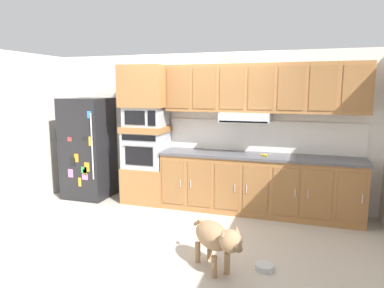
{
  "coord_description": "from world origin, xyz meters",
  "views": [
    {
      "loc": [
        1.6,
        -4.55,
        1.92
      ],
      "look_at": [
        0.13,
        0.01,
        1.16
      ],
      "focal_mm": 32.59,
      "sensor_mm": 36.0,
      "label": 1
    }
  ],
  "objects_px": {
    "built_in_oven": "(147,150)",
    "dog_food_bowl": "(264,267)",
    "screwdriver": "(265,155)",
    "microwave": "(146,117)",
    "dog": "(216,238)",
    "refrigerator": "(88,148)"
  },
  "relations": [
    {
      "from": "screwdriver",
      "to": "dog_food_bowl",
      "type": "xyz_separation_m",
      "value": [
        0.21,
        -1.69,
        -0.9
      ]
    },
    {
      "from": "dog",
      "to": "dog_food_bowl",
      "type": "xyz_separation_m",
      "value": [
        0.49,
        0.19,
        -0.34
      ]
    },
    {
      "from": "built_in_oven",
      "to": "screwdriver",
      "type": "height_order",
      "value": "built_in_oven"
    },
    {
      "from": "microwave",
      "to": "screwdriver",
      "type": "height_order",
      "value": "microwave"
    },
    {
      "from": "built_in_oven",
      "to": "microwave",
      "type": "xyz_separation_m",
      "value": [
        0.0,
        -0.0,
        0.56
      ]
    },
    {
      "from": "microwave",
      "to": "refrigerator",
      "type": "bearing_deg",
      "value": -176.49
    },
    {
      "from": "microwave",
      "to": "screwdriver",
      "type": "distance_m",
      "value": 2.05
    },
    {
      "from": "built_in_oven",
      "to": "dog_food_bowl",
      "type": "bearing_deg",
      "value": -38.58
    },
    {
      "from": "refrigerator",
      "to": "screwdriver",
      "type": "bearing_deg",
      "value": 0.28
    },
    {
      "from": "built_in_oven",
      "to": "dog",
      "type": "distance_m",
      "value": 2.63
    },
    {
      "from": "screwdriver",
      "to": "dog",
      "type": "xyz_separation_m",
      "value": [
        -0.28,
        -1.88,
        -0.56
      ]
    },
    {
      "from": "microwave",
      "to": "built_in_oven",
      "type": "bearing_deg",
      "value": 179.23
    },
    {
      "from": "microwave",
      "to": "dog",
      "type": "bearing_deg",
      "value": -48.74
    },
    {
      "from": "microwave",
      "to": "dog_food_bowl",
      "type": "bearing_deg",
      "value": -38.58
    },
    {
      "from": "refrigerator",
      "to": "dog",
      "type": "xyz_separation_m",
      "value": [
        2.8,
        -1.87,
        -0.51
      ]
    },
    {
      "from": "refrigerator",
      "to": "microwave",
      "type": "height_order",
      "value": "refrigerator"
    },
    {
      "from": "refrigerator",
      "to": "dog",
      "type": "bearing_deg",
      "value": -33.67
    },
    {
      "from": "microwave",
      "to": "dog",
      "type": "height_order",
      "value": "microwave"
    },
    {
      "from": "refrigerator",
      "to": "microwave",
      "type": "bearing_deg",
      "value": 3.51
    },
    {
      "from": "dog_food_bowl",
      "to": "screwdriver",
      "type": "bearing_deg",
      "value": 97.1
    },
    {
      "from": "built_in_oven",
      "to": "microwave",
      "type": "distance_m",
      "value": 0.56
    },
    {
      "from": "screwdriver",
      "to": "dog",
      "type": "relative_size",
      "value": 0.22
    }
  ]
}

